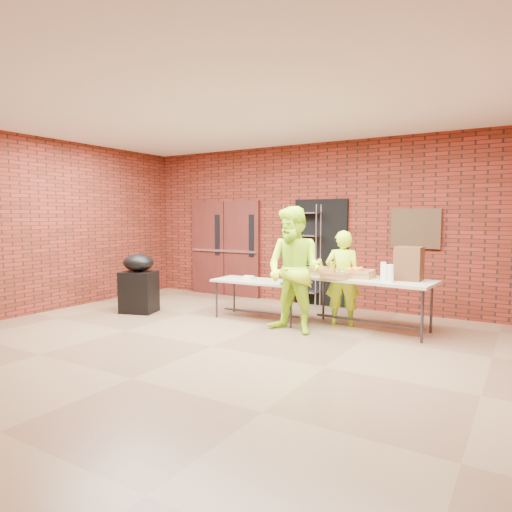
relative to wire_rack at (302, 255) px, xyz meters
The scene contains 19 objects.
room 3.38m from the wire_rack, 85.78° to the right, with size 8.08×7.08×3.28m.
double_doors 1.96m from the wire_rack, behind, with size 1.78×0.12×2.10m.
dark_doorway 0.38m from the wire_rack, 22.09° to the left, with size 1.10×0.06×2.10m, color black.
bronze_plaque 2.22m from the wire_rack, ahead, with size 0.85×0.04×0.70m, color #422E1A.
wire_rack is the anchor object (origin of this frame).
table_left 1.60m from the wire_rack, 91.25° to the right, with size 1.66×0.73×0.67m.
table_right 2.24m from the wire_rack, 36.94° to the right, with size 2.03×0.98×0.81m.
basket_bananas 1.70m from the wire_rack, 51.92° to the right, with size 0.50×0.39×0.16m.
basket_oranges 2.07m from the wire_rack, 39.64° to the right, with size 0.50×0.39×0.16m.
basket_apples 2.07m from the wire_rack, 49.40° to the right, with size 0.42×0.32×0.13m.
muffin_tray 1.81m from the wire_rack, 68.71° to the right, with size 0.43×0.43×0.11m.
napkin_box 1.56m from the wire_rack, 101.53° to the right, with size 0.16×0.11×0.05m, color white.
coffee_dispenser 2.65m from the wire_rack, 27.42° to the right, with size 0.38×0.34×0.50m, color #52351C.
cup_stack_front 2.58m from the wire_rack, 36.01° to the right, with size 0.08×0.08×0.25m, color white.
cup_stack_mid 2.68m from the wire_rack, 35.75° to the right, with size 0.09×0.09×0.26m, color white.
cup_stack_back 2.41m from the wire_rack, 33.58° to the right, with size 0.09×0.09×0.26m, color white.
covered_grill 3.19m from the wire_rack, 134.99° to the right, with size 0.72×0.65×1.08m.
volunteer_woman 1.82m from the wire_rack, 42.93° to the right, with size 0.56×0.37×1.54m, color #BEFD1C.
volunteer_man 2.23m from the wire_rack, 67.33° to the right, with size 0.93×0.73×1.92m, color #BEFD1C.
Camera 1 is at (3.67, -4.87, 1.77)m, focal length 32.00 mm.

